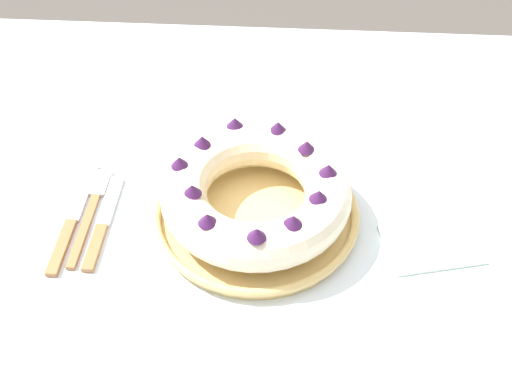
# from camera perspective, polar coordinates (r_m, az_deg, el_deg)

# --- Properties ---
(dining_table) EXTENTS (1.35, 1.10, 0.73)m
(dining_table) POSITION_cam_1_polar(r_m,az_deg,el_deg) (0.90, -0.82, -6.97)
(dining_table) COLOR silver
(dining_table) RESTS_ON ground_plane
(serving_dish) EXTENTS (0.29, 0.29, 0.02)m
(serving_dish) POSITION_cam_1_polar(r_m,az_deg,el_deg) (0.84, 0.00, -2.05)
(serving_dish) COLOR tan
(serving_dish) RESTS_ON dining_table
(bundt_cake) EXTENTS (0.26, 0.26, 0.08)m
(bundt_cake) POSITION_cam_1_polar(r_m,az_deg,el_deg) (0.81, -0.00, 0.04)
(bundt_cake) COLOR beige
(bundt_cake) RESTS_ON serving_dish
(fork) EXTENTS (0.02, 0.19, 0.01)m
(fork) POSITION_cam_1_polar(r_m,az_deg,el_deg) (0.89, -15.38, -1.55)
(fork) COLOR #936038
(fork) RESTS_ON dining_table
(serving_knife) EXTENTS (0.02, 0.21, 0.01)m
(serving_knife) POSITION_cam_1_polar(r_m,az_deg,el_deg) (0.88, -17.22, -2.85)
(serving_knife) COLOR #936038
(serving_knife) RESTS_ON dining_table
(cake_knife) EXTENTS (0.02, 0.18, 0.01)m
(cake_knife) POSITION_cam_1_polar(r_m,az_deg,el_deg) (0.86, -14.49, -3.30)
(cake_knife) COLOR #936038
(cake_knife) RESTS_ON dining_table
(napkin) EXTENTS (0.14, 0.11, 0.00)m
(napkin) POSITION_cam_1_polar(r_m,az_deg,el_deg) (0.85, 16.33, -4.84)
(napkin) COLOR #B2D1B7
(napkin) RESTS_ON dining_table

